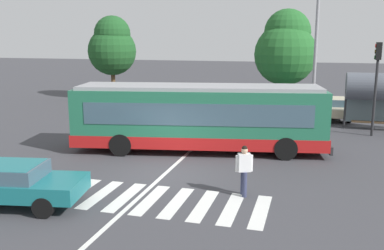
{
  "coord_description": "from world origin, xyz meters",
  "views": [
    {
      "loc": [
        5.32,
        -15.27,
        5.19
      ],
      "look_at": [
        0.13,
        3.13,
        1.3
      ],
      "focal_mm": 40.37,
      "sensor_mm": 36.0,
      "label": 1
    }
  ],
  "objects": [
    {
      "name": "crosswalk_painted_stripes",
      "position": [
        0.86,
        -2.85,
        0.0
      ],
      "size": [
        6.7,
        2.69,
        0.01
      ],
      "color": "silver",
      "rests_on": "ground_plane"
    },
    {
      "name": "pedestrian_crossing_street",
      "position": [
        3.27,
        -1.65,
        0.97
      ],
      "size": [
        0.55,
        0.39,
        1.72
      ],
      "color": "#333856",
      "rests_on": "ground_plane"
    },
    {
      "name": "city_transit_bus",
      "position": [
        0.35,
        3.56,
        1.59
      ],
      "size": [
        11.81,
        4.64,
        3.06
      ],
      "color": "black",
      "rests_on": "ground_plane"
    },
    {
      "name": "parked_car_teal",
      "position": [
        3.8,
        14.09,
        0.77
      ],
      "size": [
        1.89,
        4.51,
        1.35
      ],
      "color": "black",
      "rests_on": "ground_plane"
    },
    {
      "name": "parked_car_red",
      "position": [
        -7.05,
        14.41,
        0.77
      ],
      "size": [
        2.02,
        4.57,
        1.35
      ],
      "color": "black",
      "rests_on": "ground_plane"
    },
    {
      "name": "parked_car_charcoal",
      "position": [
        -4.36,
        13.81,
        0.77
      ],
      "size": [
        1.91,
        4.52,
        1.35
      ],
      "color": "black",
      "rests_on": "ground_plane"
    },
    {
      "name": "twin_arm_street_lamp",
      "position": [
        5.34,
        12.16,
        5.8
      ],
      "size": [
        4.71,
        0.32,
        9.47
      ],
      "color": "#939399",
      "rests_on": "ground_plane"
    },
    {
      "name": "foreground_sedan",
      "position": [
        -3.62,
        -4.48,
        0.77
      ],
      "size": [
        4.75,
        2.6,
        1.35
      ],
      "color": "black",
      "rests_on": "ground_plane"
    },
    {
      "name": "background_tree_right",
      "position": [
        3.19,
        18.26,
        4.42
      ],
      "size": [
        4.64,
        4.64,
        7.31
      ],
      "color": "brown",
      "rests_on": "ground_plane"
    },
    {
      "name": "parked_car_silver",
      "position": [
        1.17,
        13.86,
        0.77
      ],
      "size": [
        2.15,
        4.62,
        1.35
      ],
      "color": "black",
      "rests_on": "ground_plane"
    },
    {
      "name": "lane_center_line",
      "position": [
        -0.03,
        2.0,
        0.0
      ],
      "size": [
        0.16,
        24.0,
        0.01
      ],
      "primitive_type": "cube",
      "color": "silver",
      "rests_on": "ground_plane"
    },
    {
      "name": "ground_plane",
      "position": [
        0.0,
        0.0,
        0.0
      ],
      "size": [
        160.0,
        160.0,
        0.0
      ],
      "primitive_type": "plane",
      "color": "#3D3D42"
    },
    {
      "name": "background_tree_left",
      "position": [
        -11.33,
        18.78,
        4.45
      ],
      "size": [
        4.1,
        4.1,
        7.01
      ],
      "color": "brown",
      "rests_on": "ground_plane"
    },
    {
      "name": "parked_car_blue",
      "position": [
        -1.52,
        14.21,
        0.77
      ],
      "size": [
        1.94,
        4.53,
        1.35
      ],
      "color": "black",
      "rests_on": "ground_plane"
    },
    {
      "name": "bus_stop_shelter",
      "position": [
        9.1,
        10.73,
        2.42
      ],
      "size": [
        4.0,
        1.54,
        3.25
      ],
      "color": "#28282B",
      "rests_on": "ground_plane"
    },
    {
      "name": "traffic_light_far_corner",
      "position": [
        8.48,
        9.1,
        3.31
      ],
      "size": [
        0.33,
        0.32,
        4.95
      ],
      "color": "#28282B",
      "rests_on": "ground_plane"
    },
    {
      "name": "parked_car_champagne",
      "position": [
        6.64,
        13.94,
        0.77
      ],
      "size": [
        2.13,
        4.62,
        1.35
      ],
      "color": "black",
      "rests_on": "ground_plane"
    }
  ]
}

